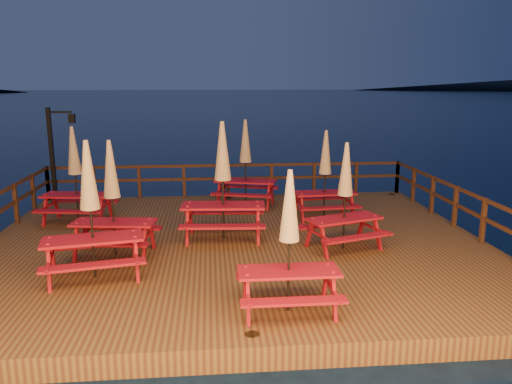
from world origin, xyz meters
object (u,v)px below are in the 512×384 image
picnic_table_0 (345,195)px  picnic_table_2 (325,173)px  picnic_table_1 (245,161)px  lamp_post (56,146)px

picnic_table_0 → picnic_table_2: (0.15, 2.65, 0.01)m
picnic_table_1 → picnic_table_2: picnic_table_1 is taller
lamp_post → picnic_table_2: 8.44m
lamp_post → picnic_table_1: bearing=-9.8°
picnic_table_0 → picnic_table_1: 4.74m
lamp_post → picnic_table_1: 5.98m
picnic_table_1 → picnic_table_2: size_ratio=1.07×
picnic_table_1 → picnic_table_2: (2.10, -1.67, -0.10)m
picnic_table_1 → picnic_table_0: bearing=-49.9°
picnic_table_0 → picnic_table_2: 2.66m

